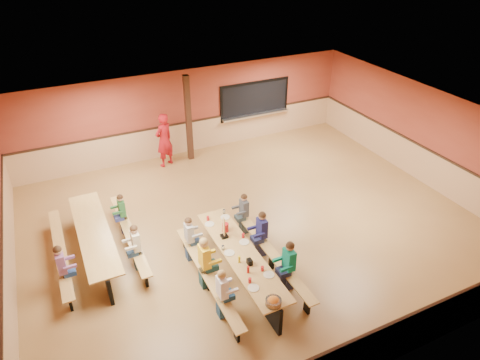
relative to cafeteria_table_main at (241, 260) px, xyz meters
name	(u,v)px	position (x,y,z in m)	size (l,w,h in m)	color
ground	(252,224)	(1.18, 1.73, -0.53)	(12.00, 12.00, 0.00)	olive
room_envelope	(252,203)	(1.18, 1.73, 0.16)	(12.04, 10.04, 3.02)	brown
kitchen_pass_through	(255,101)	(3.78, 6.69, 0.96)	(2.78, 0.28, 1.38)	black
structural_post	(188,119)	(0.98, 6.13, 0.97)	(0.18, 0.18, 3.00)	black
cafeteria_table_main	(241,260)	(0.00, 0.00, 0.00)	(1.91, 3.70, 0.74)	tan
cafeteria_table_second	(95,238)	(-2.88, 2.25, 0.00)	(1.91, 3.70, 0.74)	tan
seated_child_white_left	(222,294)	(-0.82, -0.85, 0.08)	(0.37, 0.31, 1.22)	white
seated_adult_yellow	(205,263)	(-0.82, 0.12, 0.14)	(0.43, 0.35, 1.32)	yellow
seated_child_grey_left	(190,239)	(-0.82, 1.14, 0.08)	(0.37, 0.30, 1.20)	#AEAEAE
seated_child_teal_right	(289,266)	(0.83, -0.74, 0.11)	(0.40, 0.33, 1.28)	#0D8368
seated_child_navy_right	(262,234)	(0.83, 0.53, 0.10)	(0.39, 0.32, 1.26)	navy
seated_child_char_right	(244,214)	(0.83, 1.52, 0.07)	(0.36, 0.29, 1.19)	#494D53
seated_child_purple_sec	(63,269)	(-3.71, 1.32, 0.10)	(0.39, 0.32, 1.24)	#8E588A
seated_child_green_sec	(123,214)	(-2.06, 2.90, 0.06)	(0.35, 0.29, 1.17)	#2B6832
seated_child_tan_sec	(137,247)	(-2.06, 1.37, 0.09)	(0.38, 0.31, 1.22)	beige
standing_woman	(164,140)	(0.05, 6.04, 0.41)	(0.68, 0.45, 1.88)	#A8131B
punch_pitcher	(225,227)	(0.02, 0.88, 0.32)	(0.16, 0.16, 0.22)	red
chip_bowl	(273,301)	(-0.08, -1.65, 0.29)	(0.32, 0.32, 0.15)	orange
napkin_dispenser	(250,262)	(0.02, -0.42, 0.28)	(0.10, 0.14, 0.13)	black
condiment_mustard	(239,259)	(-0.16, -0.27, 0.30)	(0.06, 0.06, 0.17)	yellow
condiment_ketchup	(248,270)	(-0.13, -0.64, 0.30)	(0.06, 0.06, 0.17)	#B2140F
table_paddle	(224,233)	(-0.11, 0.68, 0.35)	(0.16, 0.16, 0.56)	black
place_settings	(241,251)	(0.00, 0.00, 0.27)	(0.65, 3.30, 0.11)	beige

